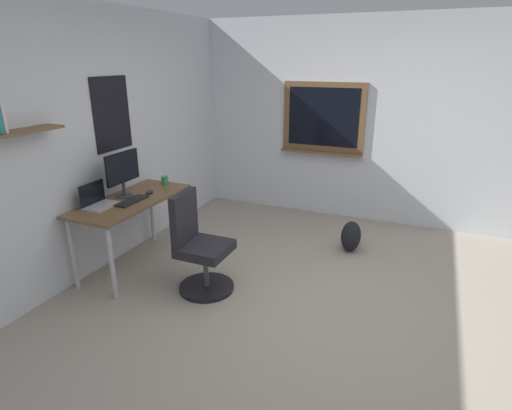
{
  "coord_description": "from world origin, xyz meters",
  "views": [
    {
      "loc": [
        -3.08,
        -0.64,
        2.09
      ],
      "look_at": [
        0.13,
        0.73,
        0.85
      ],
      "focal_mm": 29.11,
      "sensor_mm": 36.0,
      "label": 1
    }
  ],
  "objects_px": {
    "desk": "(132,207)",
    "computer_mouse": "(150,192)",
    "laptop": "(98,201)",
    "backpack": "(351,236)",
    "keyboard": "(132,201)",
    "monitor_primary": "(123,171)",
    "office_chair": "(199,249)",
    "coffee_mug": "(165,180)"
  },
  "relations": [
    {
      "from": "computer_mouse",
      "to": "backpack",
      "type": "relative_size",
      "value": 0.3
    },
    {
      "from": "office_chair",
      "to": "coffee_mug",
      "type": "distance_m",
      "value": 1.16
    },
    {
      "from": "laptop",
      "to": "monitor_primary",
      "type": "distance_m",
      "value": 0.4
    },
    {
      "from": "office_chair",
      "to": "computer_mouse",
      "type": "relative_size",
      "value": 9.13
    },
    {
      "from": "desk",
      "to": "backpack",
      "type": "bearing_deg",
      "value": -58.07
    },
    {
      "from": "office_chair",
      "to": "computer_mouse",
      "type": "distance_m",
      "value": 0.93
    },
    {
      "from": "keyboard",
      "to": "coffee_mug",
      "type": "distance_m",
      "value": 0.63
    },
    {
      "from": "keyboard",
      "to": "coffee_mug",
      "type": "relative_size",
      "value": 4.02
    },
    {
      "from": "monitor_primary",
      "to": "backpack",
      "type": "height_order",
      "value": "monitor_primary"
    },
    {
      "from": "office_chair",
      "to": "backpack",
      "type": "bearing_deg",
      "value": -39.59
    },
    {
      "from": "office_chair",
      "to": "monitor_primary",
      "type": "height_order",
      "value": "monitor_primary"
    },
    {
      "from": "keyboard",
      "to": "computer_mouse",
      "type": "bearing_deg",
      "value": 0.0
    },
    {
      "from": "office_chair",
      "to": "backpack",
      "type": "xyz_separation_m",
      "value": [
        1.4,
        -1.16,
        -0.23
      ]
    },
    {
      "from": "laptop",
      "to": "backpack",
      "type": "distance_m",
      "value": 2.73
    },
    {
      "from": "laptop",
      "to": "keyboard",
      "type": "distance_m",
      "value": 0.32
    },
    {
      "from": "laptop",
      "to": "coffee_mug",
      "type": "xyz_separation_m",
      "value": [
        0.86,
        -0.16,
        -0.01
      ]
    },
    {
      "from": "laptop",
      "to": "monitor_primary",
      "type": "bearing_deg",
      "value": -8.28
    },
    {
      "from": "keyboard",
      "to": "laptop",
      "type": "bearing_deg",
      "value": 137.38
    },
    {
      "from": "desk",
      "to": "monitor_primary",
      "type": "xyz_separation_m",
      "value": [
        0.03,
        0.09,
        0.35
      ]
    },
    {
      "from": "laptop",
      "to": "desk",
      "type": "bearing_deg",
      "value": -25.31
    },
    {
      "from": "backpack",
      "to": "computer_mouse",
      "type": "bearing_deg",
      "value": 118.21
    },
    {
      "from": "laptop",
      "to": "backpack",
      "type": "xyz_separation_m",
      "value": [
        1.55,
        -2.16,
        -0.63
      ]
    },
    {
      "from": "keyboard",
      "to": "computer_mouse",
      "type": "relative_size",
      "value": 3.56
    },
    {
      "from": "coffee_mug",
      "to": "backpack",
      "type": "distance_m",
      "value": 2.2
    },
    {
      "from": "computer_mouse",
      "to": "coffee_mug",
      "type": "height_order",
      "value": "coffee_mug"
    },
    {
      "from": "desk",
      "to": "computer_mouse",
      "type": "bearing_deg",
      "value": -18.74
    },
    {
      "from": "office_chair",
      "to": "laptop",
      "type": "relative_size",
      "value": 3.06
    },
    {
      "from": "office_chair",
      "to": "monitor_primary",
      "type": "bearing_deg",
      "value": 79.53
    },
    {
      "from": "monitor_primary",
      "to": "backpack",
      "type": "xyz_separation_m",
      "value": [
        1.22,
        -2.11,
        -0.84
      ]
    },
    {
      "from": "desk",
      "to": "computer_mouse",
      "type": "xyz_separation_m",
      "value": [
        0.21,
        -0.07,
        0.1
      ]
    },
    {
      "from": "desk",
      "to": "monitor_primary",
      "type": "distance_m",
      "value": 0.37
    },
    {
      "from": "monitor_primary",
      "to": "computer_mouse",
      "type": "relative_size",
      "value": 4.46
    },
    {
      "from": "office_chair",
      "to": "monitor_primary",
      "type": "distance_m",
      "value": 1.14
    },
    {
      "from": "laptop",
      "to": "monitor_primary",
      "type": "xyz_separation_m",
      "value": [
        0.33,
        -0.05,
        0.22
      ]
    },
    {
      "from": "desk",
      "to": "computer_mouse",
      "type": "height_order",
      "value": "computer_mouse"
    },
    {
      "from": "office_chair",
      "to": "coffee_mug",
      "type": "height_order",
      "value": "office_chair"
    },
    {
      "from": "desk",
      "to": "laptop",
      "type": "distance_m",
      "value": 0.36
    },
    {
      "from": "desk",
      "to": "keyboard",
      "type": "bearing_deg",
      "value": -132.45
    },
    {
      "from": "office_chair",
      "to": "monitor_primary",
      "type": "relative_size",
      "value": 2.05
    },
    {
      "from": "office_chair",
      "to": "laptop",
      "type": "height_order",
      "value": "laptop"
    },
    {
      "from": "coffee_mug",
      "to": "backpack",
      "type": "height_order",
      "value": "coffee_mug"
    },
    {
      "from": "office_chair",
      "to": "laptop",
      "type": "bearing_deg",
      "value": 98.83
    }
  ]
}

